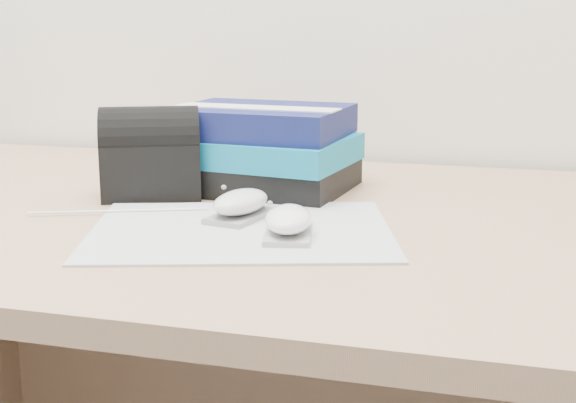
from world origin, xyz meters
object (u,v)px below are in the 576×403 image
(mouse_rear, at_px, (241,204))
(desk, at_px, (353,368))
(pouch, at_px, (150,153))
(book_stack, at_px, (263,149))
(mouse_front, at_px, (288,222))

(mouse_rear, bearing_deg, desk, 42.79)
(desk, relative_size, pouch, 9.90)
(book_stack, distance_m, pouch, 0.16)
(desk, xyz_separation_m, mouse_rear, (-0.12, -0.12, 0.26))
(mouse_front, distance_m, book_stack, 0.28)
(mouse_front, bearing_deg, mouse_rear, 140.91)
(mouse_front, bearing_deg, pouch, 146.75)
(mouse_rear, xyz_separation_m, mouse_front, (0.08, -0.06, -0.00))
(desk, relative_size, mouse_rear, 14.94)
(mouse_rear, distance_m, mouse_front, 0.10)
(desk, height_order, book_stack, book_stack)
(desk, height_order, mouse_front, mouse_front)
(desk, bearing_deg, pouch, -176.26)
(book_stack, height_order, pouch, pouch)
(mouse_rear, distance_m, pouch, 0.20)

